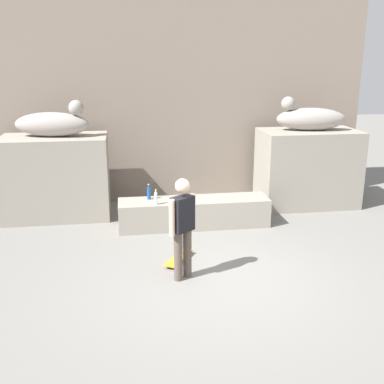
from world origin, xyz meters
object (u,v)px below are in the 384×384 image
Objects in this scene: skateboard at (179,258)px; bottle_clear at (156,198)px; statue_reclining_left at (53,123)px; statue_reclining_right at (309,118)px; skater at (183,225)px; bottle_blue at (149,193)px.

bottle_clear is at bearing 43.14° from skateboard.
statue_reclining_right is (5.75, 0.01, 0.00)m from statue_reclining_left.
bottle_clear is at bearing 61.19° from skater.
statue_reclining_left reaches higher than skater.
skater is 1.07m from skateboard.
skateboard is (0.01, 0.64, -0.86)m from skater.
statue_reclining_left is 2.14× the size of skateboard.
bottle_clear is at bearing 27.94° from statue_reclining_right.
statue_reclining_left is at bearing 72.22° from skateboard.
bottle_blue reaches higher than skateboard.
skater is at bearing -82.73° from bottle_clear.
bottle_blue is at bearing 62.76° from skater.
statue_reclining_right reaches higher than skater.
bottle_clear is at bearing -22.27° from statue_reclining_left.
skateboard is at bearing -39.57° from statue_reclining_left.
skateboard is (2.35, -2.80, -2.02)m from statue_reclining_left.
statue_reclining_left reaches higher than skateboard.
skater is 5.24× the size of bottle_clear.
skater is 2.14m from bottle_clear.
statue_reclining_right reaches higher than bottle_clear.
statue_reclining_right is 5.11× the size of bottle_blue.
bottle_blue is (-0.39, 2.50, -0.20)m from skater.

